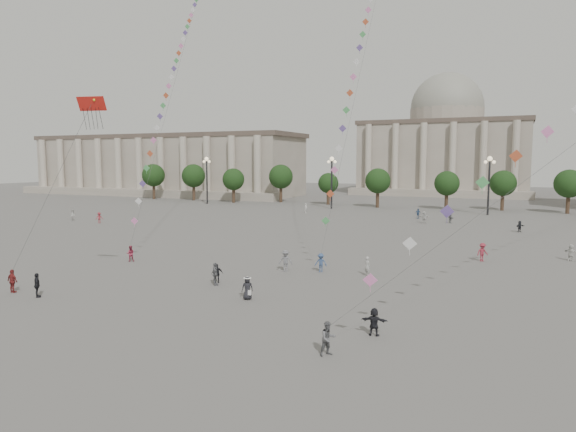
% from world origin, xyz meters
% --- Properties ---
extents(ground, '(360.00, 360.00, 0.00)m').
position_xyz_m(ground, '(0.00, 0.00, 0.00)').
color(ground, '#585653').
rests_on(ground, ground).
extents(hall_west, '(84.00, 26.22, 17.20)m').
position_xyz_m(hall_west, '(-75.00, 93.89, 8.43)').
color(hall_west, gray).
rests_on(hall_west, ground).
extents(hall_central, '(48.30, 34.30, 35.50)m').
position_xyz_m(hall_central, '(0.00, 129.22, 14.23)').
color(hall_central, gray).
rests_on(hall_central, ground).
extents(tree_row, '(137.12, 5.12, 8.00)m').
position_xyz_m(tree_row, '(0.00, 78.00, 5.39)').
color(tree_row, '#3C291E').
rests_on(tree_row, ground).
extents(lamp_post_far_west, '(2.00, 0.90, 10.65)m').
position_xyz_m(lamp_post_far_west, '(-45.00, 70.00, 7.35)').
color(lamp_post_far_west, '#262628').
rests_on(lamp_post_far_west, ground).
extents(lamp_post_mid_west, '(2.00, 0.90, 10.65)m').
position_xyz_m(lamp_post_mid_west, '(-15.00, 70.00, 7.35)').
color(lamp_post_mid_west, '#262628').
rests_on(lamp_post_mid_west, ground).
extents(lamp_post_mid_east, '(2.00, 0.90, 10.65)m').
position_xyz_m(lamp_post_mid_east, '(15.00, 70.00, 7.35)').
color(lamp_post_mid_east, '#262628').
rests_on(lamp_post_mid_east, ground).
extents(person_crowd_0, '(1.11, 0.87, 1.76)m').
position_xyz_m(person_crowd_0, '(4.41, 58.79, 0.88)').
color(person_crowd_0, '#38547E').
rests_on(person_crowd_0, ground).
extents(person_crowd_1, '(1.05, 1.11, 1.80)m').
position_xyz_m(person_crowd_1, '(-47.49, 33.21, 0.90)').
color(person_crowd_1, silver).
rests_on(person_crowd_1, ground).
extents(person_crowd_2, '(1.20, 1.27, 1.73)m').
position_xyz_m(person_crowd_2, '(-40.79, 32.15, 0.86)').
color(person_crowd_2, maroon).
rests_on(person_crowd_2, ground).
extents(person_crowd_3, '(1.55, 0.67, 1.62)m').
position_xyz_m(person_crowd_3, '(12.24, -1.71, 0.81)').
color(person_crowd_3, black).
rests_on(person_crowd_3, ground).
extents(person_crowd_4, '(1.84, 1.13, 1.89)m').
position_xyz_m(person_crowd_4, '(6.35, 52.94, 0.95)').
color(person_crowd_4, silver).
rests_on(person_crowd_4, ground).
extents(person_crowd_6, '(1.40, 1.02, 1.95)m').
position_xyz_m(person_crowd_6, '(0.68, 11.78, 0.97)').
color(person_crowd_6, slate).
rests_on(person_crowd_6, ground).
extents(person_crowd_7, '(1.56, 1.25, 1.66)m').
position_xyz_m(person_crowd_7, '(24.67, 27.68, 0.83)').
color(person_crowd_7, silver).
rests_on(person_crowd_7, ground).
extents(person_crowd_8, '(1.34, 1.28, 1.83)m').
position_xyz_m(person_crowd_8, '(16.62, 23.80, 0.92)').
color(person_crowd_8, maroon).
rests_on(person_crowd_8, ground).
extents(person_crowd_9, '(1.33, 1.39, 1.58)m').
position_xyz_m(person_crowd_9, '(20.17, 47.95, 0.79)').
color(person_crowd_9, black).
rests_on(person_crowd_9, ground).
extents(person_crowd_10, '(0.48, 0.69, 1.80)m').
position_xyz_m(person_crowd_10, '(-16.59, 59.90, 0.90)').
color(person_crowd_10, silver).
rests_on(person_crowd_10, ground).
extents(person_crowd_12, '(1.27, 1.42, 1.56)m').
position_xyz_m(person_crowd_12, '(10.18, 54.67, 0.78)').
color(person_crowd_12, slate).
rests_on(person_crowd_12, ground).
extents(person_crowd_13, '(0.74, 0.69, 1.69)m').
position_xyz_m(person_crowd_13, '(7.88, 13.02, 0.84)').
color(person_crowd_13, '#AEAEAA').
rests_on(person_crowd_13, ground).
extents(tourist_0, '(1.07, 0.50, 1.79)m').
position_xyz_m(tourist_0, '(-15.11, -3.37, 0.89)').
color(tourist_0, maroon).
rests_on(tourist_0, ground).
extents(tourist_1, '(1.07, 1.03, 1.79)m').
position_xyz_m(tourist_1, '(-12.30, -3.57, 0.90)').
color(tourist_1, black).
rests_on(tourist_1, ground).
extents(tourist_3, '(1.03, 1.12, 1.85)m').
position_xyz_m(tourist_3, '(-2.35, 4.77, 0.92)').
color(tourist_3, slate).
rests_on(tourist_3, ground).
extents(tourist_4, '(0.99, 0.85, 1.59)m').
position_xyz_m(tourist_4, '(-2.59, 5.48, 0.79)').
color(tourist_4, black).
rests_on(tourist_4, ground).
extents(kite_flyer_0, '(0.97, 0.94, 1.58)m').
position_xyz_m(kite_flyer_0, '(-15.18, 9.72, 0.79)').
color(kite_flyer_0, '#9D2A44').
rests_on(kite_flyer_0, ground).
extents(kite_flyer_1, '(1.18, 0.80, 1.69)m').
position_xyz_m(kite_flyer_1, '(3.69, 12.78, 0.85)').
color(kite_flyer_1, '#354D78').
rests_on(kite_flyer_1, ground).
extents(kite_flyer_2, '(1.07, 1.09, 1.78)m').
position_xyz_m(kite_flyer_2, '(10.83, -5.57, 0.89)').
color(kite_flyer_2, '#5A5B5F').
rests_on(kite_flyer_2, ground).
extents(hat_person, '(0.97, 0.90, 1.69)m').
position_xyz_m(hat_person, '(1.99, 2.13, 0.88)').
color(hat_person, black).
rests_on(hat_person, ground).
extents(dragon_kite, '(3.71, 2.24, 14.01)m').
position_xyz_m(dragon_kite, '(-10.03, 0.10, 13.40)').
color(dragon_kite, red).
rests_on(dragon_kite, ground).
extents(kite_train_west, '(15.95, 35.60, 53.94)m').
position_xyz_m(kite_train_west, '(-23.39, 28.81, 21.59)').
color(kite_train_west, '#3F3F3F').
rests_on(kite_train_west, ground).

